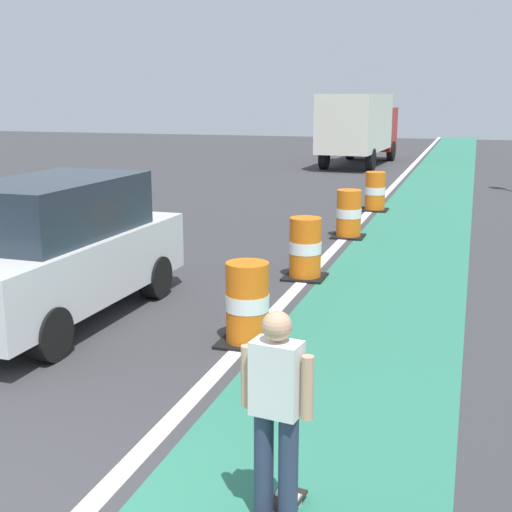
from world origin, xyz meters
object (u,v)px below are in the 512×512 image
Objects in this scene: traffic_barrel_back at (349,214)px; delivery_truck_down_block at (359,125)px; traffic_barrel_mid at (305,249)px; traffic_barrel_far at (375,192)px; parked_suv_nearest at (56,249)px; skateboarder_on_lane at (276,412)px; traffic_barrel_front at (247,304)px.

delivery_truck_down_block is at bearing 98.55° from traffic_barrel_back.
traffic_barrel_far is at bearing 88.97° from traffic_barrel_mid.
parked_suv_nearest is 11.52m from traffic_barrel_far.
traffic_barrel_far is (-1.35, 14.91, -0.38)m from skateboarder_on_lane.
traffic_barrel_back is (0.09, 3.84, 0.00)m from traffic_barrel_mid.
skateboarder_on_lane is at bearing -84.84° from traffic_barrel_far.
delivery_truck_down_block is at bearing 88.94° from parked_suv_nearest.
traffic_barrel_mid and traffic_barrel_far have the same top height.
traffic_barrel_front and traffic_barrel_back have the same top height.
traffic_barrel_far is (0.14, 7.80, 0.00)m from traffic_barrel_mid.
skateboarder_on_lane is 1.55× the size of traffic_barrel_mid.
skateboarder_on_lane is 5.77m from parked_suv_nearest.
parked_suv_nearest is at bearing -112.43° from traffic_barrel_back.
traffic_barrel_front is 0.14× the size of delivery_truck_down_block.
traffic_barrel_back is at bearing -81.45° from delivery_truck_down_block.
skateboarder_on_lane is at bearing -82.75° from traffic_barrel_back.
delivery_truck_down_block is (-2.51, 16.69, 1.31)m from traffic_barrel_back.
traffic_barrel_far is at bearing -78.66° from delivery_truck_down_block.
traffic_barrel_far is at bearing 95.16° from skateboarder_on_lane.
skateboarder_on_lane is 0.36× the size of parked_suv_nearest.
traffic_barrel_front is 7.30m from traffic_barrel_back.
parked_suv_nearest reaches higher than traffic_barrel_back.
delivery_truck_down_block is at bearing 98.03° from skateboarder_on_lane.
traffic_barrel_front is at bearing -84.11° from delivery_truck_down_block.
traffic_barrel_mid is at bearing 101.82° from skateboarder_on_lane.
traffic_barrel_back is 16.93m from delivery_truck_down_block.
traffic_barrel_front is at bearing -90.40° from traffic_barrel_far.
traffic_barrel_front is at bearing -90.26° from traffic_barrel_back.
traffic_barrel_mid is at bearing -91.03° from traffic_barrel_far.
delivery_truck_down_block is (-2.55, 12.73, 1.31)m from traffic_barrel_far.
traffic_barrel_mid is at bearing 49.20° from parked_suv_nearest.
traffic_barrel_mid is 20.71m from delivery_truck_down_block.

